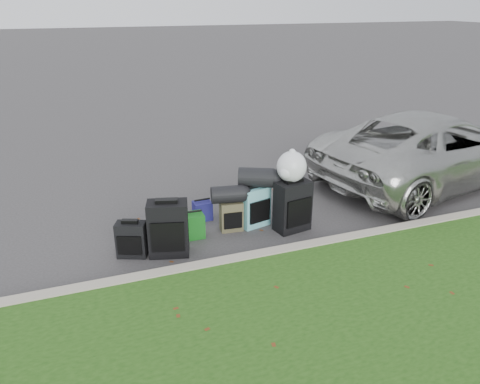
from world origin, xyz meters
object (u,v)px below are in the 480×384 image
object	(u,v)px
suitcase_small_black	(132,240)
suitcase_large_black_left	(168,229)
suv	(433,148)
tote_navy	(202,211)
suitcase_teal	(254,206)
suitcase_large_black_right	(293,206)
suitcase_olive	(231,216)
tote_green	(193,226)

from	to	relation	value
suitcase_small_black	suitcase_large_black_left	bearing A→B (deg)	8.21
suv	suitcase_small_black	world-z (taller)	suv
tote_navy	suv	bearing A→B (deg)	-0.70
suitcase_teal	suv	bearing A→B (deg)	-5.18
suitcase_large_black_left	suitcase_large_black_right	world-z (taller)	suitcase_large_black_right
suitcase_olive	tote_green	size ratio (longest dim) A/B	1.26
suv	tote_green	bearing A→B (deg)	86.60
suitcase_small_black	suitcase_olive	distance (m)	1.58
suv	suitcase_large_black_left	xyz separation A→B (m)	(-5.40, -1.03, -0.29)
suitcase_large_black_left	tote_navy	bearing A→B (deg)	66.01
suitcase_small_black	tote_navy	size ratio (longest dim) A/B	1.65
tote_green	suitcase_olive	bearing A→B (deg)	2.59
suitcase_olive	suitcase_large_black_right	distance (m)	0.95
tote_green	tote_navy	bearing A→B (deg)	60.96
suitcase_large_black_right	tote_navy	bearing A→B (deg)	135.68
suitcase_small_black	tote_green	distance (m)	0.97
suv	suitcase_large_black_left	distance (m)	5.50
suitcase_teal	tote_green	world-z (taller)	suitcase_teal
suitcase_large_black_right	tote_navy	world-z (taller)	suitcase_large_black_right
suitcase_teal	tote_green	xyz separation A→B (m)	(-1.02, -0.05, -0.13)
tote_navy	suitcase_teal	bearing A→B (deg)	-36.41
suv	suitcase_teal	bearing A→B (deg)	87.77
suitcase_olive	suitcase_large_black_right	size ratio (longest dim) A/B	0.59
suitcase_large_black_left	suitcase_teal	size ratio (longest dim) A/B	1.22
suv	tote_green	size ratio (longest dim) A/B	13.15
suitcase_large_black_left	tote_green	xyz separation A→B (m)	(0.44, 0.38, -0.21)
suitcase_large_black_right	suv	bearing A→B (deg)	5.78
suitcase_olive	tote_green	world-z (taller)	suitcase_olive
suitcase_small_black	suitcase_olive	xyz separation A→B (m)	(1.56, 0.27, -0.02)
suitcase_large_black_left	suitcase_teal	xyz separation A→B (m)	(1.46, 0.43, -0.07)
suitcase_large_black_left	tote_navy	distance (m)	1.20
suv	suitcase_olive	distance (m)	4.41
suv	tote_navy	xyz separation A→B (m)	(-4.65, -0.12, -0.53)
suitcase_teal	suitcase_large_black_left	bearing A→B (deg)	-177.42
suv	suitcase_olive	size ratio (longest dim) A/B	10.47
suitcase_small_black	suitcase_large_black_right	xyz separation A→B (m)	(2.44, -0.04, 0.14)
suitcase_large_black_left	suitcase_teal	distance (m)	1.52
suitcase_large_black_right	tote_navy	distance (m)	1.48
suitcase_teal	tote_green	bearing A→B (deg)	169.07
suitcase_olive	tote_green	distance (m)	0.62
suv	suitcase_olive	bearing A→B (deg)	87.42
tote_navy	suitcase_large_black_right	bearing A→B (deg)	-36.87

